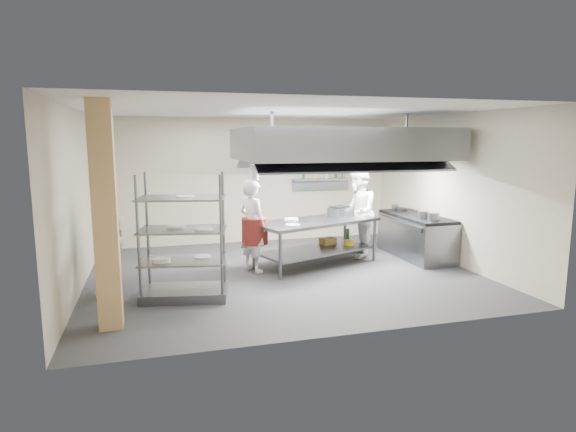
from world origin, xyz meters
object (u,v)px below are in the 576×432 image
object	(u,v)px
chef_head	(252,226)
griddle	(340,212)
chef_plating	(109,240)
stockpot	(423,215)
pass_rack	(183,237)
cooking_range	(416,237)
island	(316,243)
chef_line	(358,213)

from	to	relation	value
chef_head	griddle	world-z (taller)	chef_head
chef_plating	stockpot	bearing A→B (deg)	108.69
pass_rack	griddle	size ratio (longest dim) A/B	4.82
cooking_range	chef_plating	distance (m)	6.17
cooking_range	griddle	xyz separation A→B (m)	(-1.70, 0.14, 0.59)
pass_rack	cooking_range	xyz separation A→B (m)	(4.95, 1.42, -0.57)
island	chef_plating	size ratio (longest dim) A/B	1.41
chef_head	cooking_range	bearing A→B (deg)	-115.19
island	griddle	xyz separation A→B (m)	(0.58, 0.21, 0.56)
cooking_range	chef_head	size ratio (longest dim) A/B	1.14
chef_line	griddle	xyz separation A→B (m)	(-0.49, -0.20, 0.06)
chef_line	island	bearing A→B (deg)	-48.40
chef_head	stockpot	bearing A→B (deg)	-122.59
island	griddle	size ratio (longest dim) A/B	6.15
pass_rack	chef_line	size ratio (longest dim) A/B	1.04
chef_head	chef_plating	bearing A→B (deg)	78.36
pass_rack	chef_plating	size ratio (longest dim) A/B	1.10
cooking_range	chef_plating	world-z (taller)	chef_plating
griddle	stockpot	world-z (taller)	griddle
cooking_range	chef_head	xyz separation A→B (m)	(-3.59, -0.19, 0.46)
pass_rack	chef_plating	distance (m)	1.24
chef_plating	griddle	bearing A→B (deg)	117.86
pass_rack	island	bearing A→B (deg)	37.98
chef_plating	griddle	world-z (taller)	chef_plating
cooking_range	chef_line	size ratio (longest dim) A/B	1.05
pass_rack	chef_head	bearing A→B (deg)	53.35
cooking_range	chef_head	distance (m)	3.63
chef_plating	cooking_range	bearing A→B (deg)	112.82
cooking_range	griddle	world-z (taller)	griddle
cooking_range	chef_line	bearing A→B (deg)	164.47
island	chef_line	distance (m)	1.25
island	pass_rack	bearing A→B (deg)	-173.12
cooking_range	chef_plating	size ratio (longest dim) A/B	1.11
chef_plating	griddle	distance (m)	4.51
cooking_range	stockpot	bearing A→B (deg)	-105.32
stockpot	island	bearing A→B (deg)	169.89
chef_head	island	bearing A→B (deg)	-112.97
pass_rack	stockpot	world-z (taller)	pass_rack
chef_head	chef_plating	world-z (taller)	chef_plating
pass_rack	chef_plating	xyz separation A→B (m)	(-1.13, 0.49, -0.09)
chef_head	stockpot	distance (m)	3.48
island	cooking_range	world-z (taller)	island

